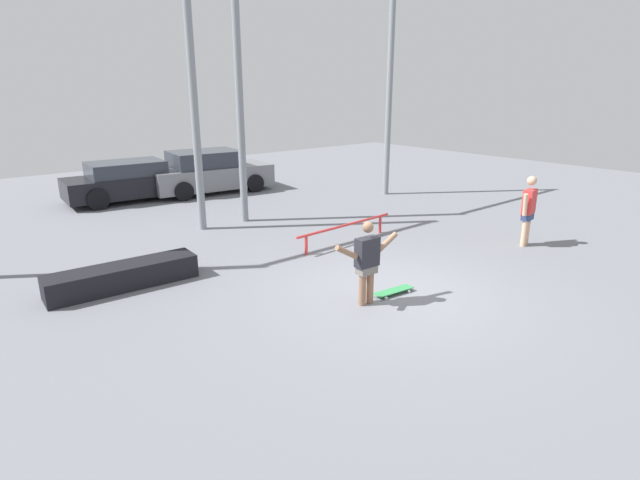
{
  "coord_description": "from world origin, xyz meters",
  "views": [
    {
      "loc": [
        -6.32,
        -5.63,
        3.6
      ],
      "look_at": [
        -0.27,
        1.69,
        0.66
      ],
      "focal_mm": 28.0,
      "sensor_mm": 36.0,
      "label": 1
    }
  ],
  "objects_px": {
    "skateboard": "(394,291)",
    "parked_car_black": "(131,181)",
    "skateboarder": "(367,260)",
    "bystander": "(528,208)",
    "grind_rail": "(346,228)",
    "parked_car_grey": "(209,172)",
    "grind_box": "(123,276)"
  },
  "relations": [
    {
      "from": "skateboarder",
      "to": "skateboard",
      "type": "height_order",
      "value": "skateboarder"
    },
    {
      "from": "parked_car_black",
      "to": "parked_car_grey",
      "type": "bearing_deg",
      "value": -5.58
    },
    {
      "from": "skateboarder",
      "to": "grind_rail",
      "type": "bearing_deg",
      "value": 56.48
    },
    {
      "from": "parked_car_grey",
      "to": "grind_box",
      "type": "bearing_deg",
      "value": -121.95
    },
    {
      "from": "skateboard",
      "to": "grind_box",
      "type": "relative_size",
      "value": 0.3
    },
    {
      "from": "grind_rail",
      "to": "parked_car_grey",
      "type": "bearing_deg",
      "value": 87.26
    },
    {
      "from": "parked_car_black",
      "to": "parked_car_grey",
      "type": "xyz_separation_m",
      "value": [
        2.58,
        -0.43,
        0.07
      ]
    },
    {
      "from": "parked_car_black",
      "to": "parked_car_grey",
      "type": "relative_size",
      "value": 0.98
    },
    {
      "from": "skateboarder",
      "to": "bystander",
      "type": "distance_m",
      "value": 5.21
    },
    {
      "from": "grind_rail",
      "to": "parked_car_grey",
      "type": "distance_m",
      "value": 7.55
    },
    {
      "from": "parked_car_black",
      "to": "skateboard",
      "type": "bearing_deg",
      "value": -81.78
    },
    {
      "from": "skateboarder",
      "to": "skateboard",
      "type": "xyz_separation_m",
      "value": [
        0.68,
        -0.03,
        -0.74
      ]
    },
    {
      "from": "grind_box",
      "to": "skateboarder",
      "type": "bearing_deg",
      "value": -48.94
    },
    {
      "from": "parked_car_black",
      "to": "grind_rail",
      "type": "bearing_deg",
      "value": -70.49
    },
    {
      "from": "parked_car_grey",
      "to": "bystander",
      "type": "distance_m",
      "value": 10.73
    },
    {
      "from": "grind_rail",
      "to": "parked_car_black",
      "type": "bearing_deg",
      "value": 105.58
    },
    {
      "from": "skateboard",
      "to": "parked_car_black",
      "type": "distance_m",
      "value": 10.85
    },
    {
      "from": "skateboarder",
      "to": "grind_rail",
      "type": "xyz_separation_m",
      "value": [
        2.09,
        2.8,
        -0.42
      ]
    },
    {
      "from": "skateboard",
      "to": "bystander",
      "type": "distance_m",
      "value": 4.61
    },
    {
      "from": "skateboarder",
      "to": "parked_car_grey",
      "type": "relative_size",
      "value": 0.34
    },
    {
      "from": "grind_box",
      "to": "parked_car_grey",
      "type": "relative_size",
      "value": 0.62
    },
    {
      "from": "grind_rail",
      "to": "parked_car_black",
      "type": "xyz_separation_m",
      "value": [
        -2.22,
        7.97,
        0.25
      ]
    },
    {
      "from": "bystander",
      "to": "parked_car_grey",
      "type": "bearing_deg",
      "value": -87.04
    },
    {
      "from": "parked_car_grey",
      "to": "skateboarder",
      "type": "bearing_deg",
      "value": -97.32
    },
    {
      "from": "skateboard",
      "to": "bystander",
      "type": "bearing_deg",
      "value": 5.84
    },
    {
      "from": "bystander",
      "to": "skateboard",
      "type": "bearing_deg",
      "value": -11.88
    },
    {
      "from": "grind_rail",
      "to": "skateboard",
      "type": "bearing_deg",
      "value": -116.47
    },
    {
      "from": "grind_box",
      "to": "parked_car_black",
      "type": "relative_size",
      "value": 0.63
    },
    {
      "from": "parked_car_grey",
      "to": "bystander",
      "type": "relative_size",
      "value": 2.63
    },
    {
      "from": "grind_rail",
      "to": "bystander",
      "type": "height_order",
      "value": "bystander"
    },
    {
      "from": "skateboarder",
      "to": "skateboard",
      "type": "distance_m",
      "value": 1.0
    },
    {
      "from": "skateboarder",
      "to": "grind_box",
      "type": "height_order",
      "value": "skateboarder"
    }
  ]
}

